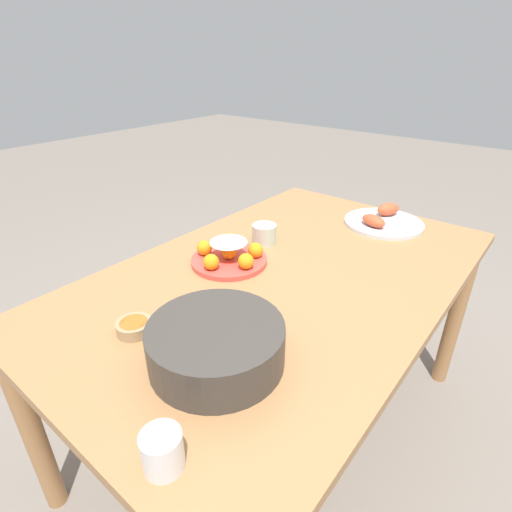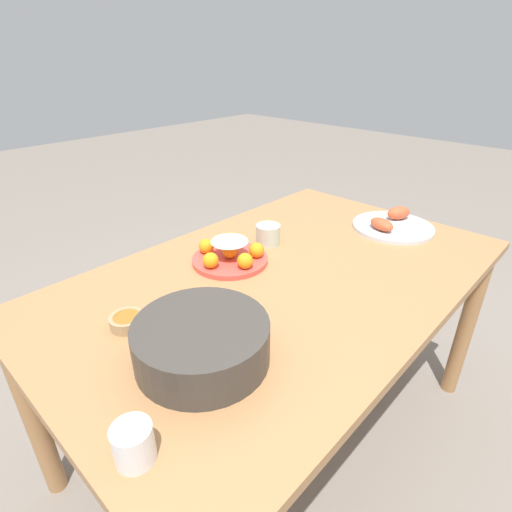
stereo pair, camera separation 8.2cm
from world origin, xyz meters
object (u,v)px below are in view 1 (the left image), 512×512
Objects in this scene: serving_bowl at (216,343)px; seafood_platter at (383,221)px; dining_table at (283,295)px; cup_near at (264,234)px; cup_far at (162,451)px; cake_plate at (229,255)px; sauce_bowl at (134,326)px.

serving_bowl is 0.96m from seafood_platter.
dining_table is at bearing -8.44° from seafood_platter.
dining_table is 4.89× the size of serving_bowl.
cup_near is 1.19× the size of cup_far.
cup_near is at bearing -178.85° from cake_plate.
sauce_bowl is at bearing -10.81° from seafood_platter.
serving_bowl reaches higher than cup_near.
cup_far is at bearing 33.61° from cake_plate.
cup_near is (-0.54, -0.29, -0.02)m from serving_bowl.
serving_bowl is at bearing 28.16° from cup_near.
dining_table is at bearing 166.44° from sauce_bowl.
seafood_platter is 1.20m from cup_far.
serving_bowl is 0.26m from cup_far.
serving_bowl is 3.48× the size of cup_near.
sauce_bowl is 1.19× the size of cup_far.
serving_bowl reaches higher than seafood_platter.
dining_table is at bearing -164.56° from serving_bowl.
cake_plate is 2.85× the size of sauce_bowl.
cake_plate reaches higher than cup_far.
cake_plate is 2.85× the size of cup_near.
cup_far is (0.77, 0.39, 0.00)m from cup_near.
cup_far reaches higher than sauce_bowl.
sauce_bowl is 0.28× the size of seafood_platter.
dining_table is 4.82× the size of seafood_platter.
serving_bowl is (0.35, 0.29, 0.02)m from cake_plate.
serving_bowl is (0.41, 0.11, 0.14)m from dining_table.
seafood_platter is at bearing 171.56° from dining_table.
cup_near reaches higher than sauce_bowl.
serving_bowl reaches higher than cake_plate.
cup_far is at bearing 6.52° from seafood_platter.
cake_plate is 0.70m from cup_far.
cake_plate is 0.66m from seafood_platter.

